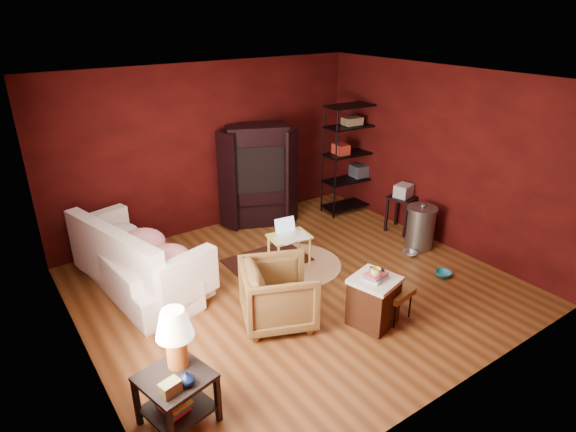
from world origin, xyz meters
name	(u,v)px	position (x,y,z in m)	size (l,w,h in m)	color
room	(295,193)	(-0.04, -0.01, 1.40)	(5.54, 5.04, 2.84)	brown
sofa	(135,262)	(-1.82, 1.20, 0.42)	(2.16, 0.63, 0.85)	white
armchair	(278,291)	(-0.65, -0.53, 0.43)	(0.84, 0.79, 0.87)	black
pet_bowl_steel	(411,249)	(1.99, -0.29, 0.11)	(0.23, 0.06, 0.23)	#B4B6BB
pet_bowl_turquoise	(444,269)	(1.91, -1.00, 0.12)	(0.23, 0.07, 0.23)	teal
vase	(187,378)	(-2.24, -1.48, 0.62)	(0.14, 0.14, 0.14)	#0C183E
mug	(376,271)	(0.24, -1.25, 0.76)	(0.12, 0.10, 0.12)	#F3E177
side_table	(175,358)	(-2.25, -1.25, 0.69)	(0.70, 0.70, 1.15)	black
sofa_cushions	(136,260)	(-1.80, 1.19, 0.45)	(1.39, 2.36, 0.93)	white
hamper	(373,300)	(0.28, -1.21, 0.33)	(0.63, 0.63, 0.72)	#482110
footstool	(393,292)	(0.55, -1.26, 0.37)	(0.47, 0.47, 0.42)	black
rug_round	(296,264)	(0.35, 0.49, 0.01)	(1.48, 1.48, 0.01)	white
rug_oriental	(267,260)	(0.06, 0.84, 0.02)	(1.22, 0.82, 0.01)	#4A1B13
laptop_desk	(289,239)	(0.25, 0.54, 0.45)	(0.64, 0.52, 0.73)	#FFEF74
tv_armoire	(258,174)	(0.72, 2.14, 0.92)	(1.28, 1.05, 1.77)	black
wire_shelving	(351,154)	(2.43, 1.66, 1.10)	(1.02, 0.51, 2.01)	black
small_stand	(403,197)	(2.55, 0.45, 0.63)	(0.52, 0.52, 0.84)	black
trash_can	(420,227)	(2.33, -0.16, 0.35)	(0.51, 0.51, 0.75)	gray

